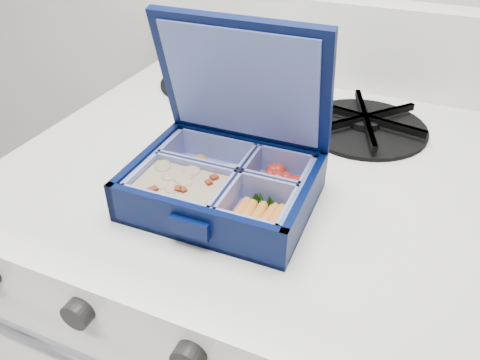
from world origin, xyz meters
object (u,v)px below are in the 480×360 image
at_px(stove, 252,349).
at_px(bento_box, 223,185).
at_px(fork, 281,157).
at_px(burner_grate, 365,121).

relative_size(stove, bento_box, 4.50).
distance_m(bento_box, fork, 0.12).
distance_m(burner_grate, fork, 0.15).
xyz_separation_m(bento_box, fork, (0.03, 0.12, -0.02)).
xyz_separation_m(burner_grate, fork, (-0.09, -0.13, -0.01)).
xyz_separation_m(stove, burner_grate, (0.13, 0.11, 0.47)).
bearing_deg(stove, burner_grate, 42.13).
bearing_deg(bento_box, fork, 74.64).
height_order(stove, fork, fork).
xyz_separation_m(stove, bento_box, (0.01, -0.13, 0.48)).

